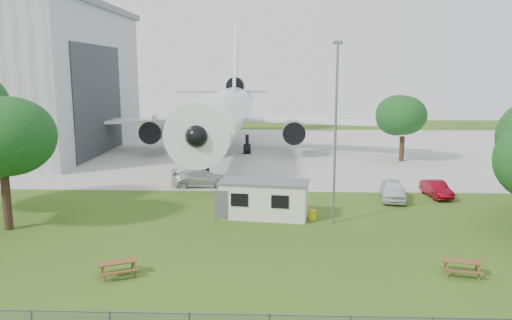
{
  "coord_description": "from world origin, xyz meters",
  "views": [
    {
      "loc": [
        4.12,
        -26.7,
        10.18
      ],
      "look_at": [
        2.88,
        8.0,
        4.0
      ],
      "focal_mm": 35.0,
      "sensor_mm": 36.0,
      "label": 1
    }
  ],
  "objects_px": {
    "airliner": "(225,111)",
    "site_cabin": "(264,199)",
    "picnic_west": "(119,276)",
    "picnic_east": "(461,275)"
  },
  "relations": [
    {
      "from": "airliner",
      "to": "site_cabin",
      "type": "bearing_deg",
      "value": -79.09
    },
    {
      "from": "airliner",
      "to": "picnic_west",
      "type": "bearing_deg",
      "value": -92.45
    },
    {
      "from": "site_cabin",
      "to": "picnic_west",
      "type": "bearing_deg",
      "value": -124.01
    },
    {
      "from": "site_cabin",
      "to": "airliner",
      "type": "bearing_deg",
      "value": 100.91
    },
    {
      "from": "site_cabin",
      "to": "picnic_east",
      "type": "relative_size",
      "value": 3.84
    },
    {
      "from": "picnic_east",
      "to": "airliner",
      "type": "bearing_deg",
      "value": 124.39
    },
    {
      "from": "airliner",
      "to": "picnic_west",
      "type": "xyz_separation_m",
      "value": [
        -1.67,
        -39.05,
        -5.27
      ]
    },
    {
      "from": "picnic_west",
      "to": "airliner",
      "type": "bearing_deg",
      "value": 61.5
    },
    {
      "from": "airliner",
      "to": "picnic_east",
      "type": "relative_size",
      "value": 26.52
    },
    {
      "from": "picnic_west",
      "to": "picnic_east",
      "type": "xyz_separation_m",
      "value": [
        17.36,
        0.74,
        0.0
      ]
    }
  ]
}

